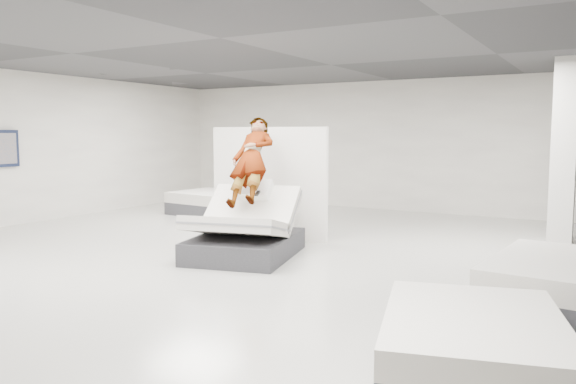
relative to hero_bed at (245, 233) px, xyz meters
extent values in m
plane|color=#AFADA5|center=(0.13, -0.75, -0.37)|extent=(14.00, 14.00, 0.00)
plane|color=#28282B|center=(0.13, -0.75, 2.83)|extent=(14.00, 14.00, 0.00)
cube|color=silver|center=(0.13, 6.25, 1.23)|extent=(12.00, 0.04, 3.20)
cube|color=#36363B|center=(0.00, 0.02, -0.20)|extent=(1.84, 2.18, 0.33)
cube|color=silver|center=(-0.08, 0.33, 0.33)|extent=(1.59, 1.20, 0.73)
cube|color=slate|center=(-0.08, 0.33, 0.33)|extent=(1.59, 1.12, 0.59)
cube|color=silver|center=(0.10, -0.41, 0.17)|extent=(1.61, 1.28, 0.42)
cube|color=slate|center=(0.10, -0.41, 0.17)|extent=(1.63, 1.27, 0.24)
cube|color=silver|center=(-0.11, 0.45, 0.64)|extent=(0.60, 0.50, 0.33)
imported|color=slate|center=(-0.08, 0.31, 0.86)|extent=(1.02, 1.71, 1.56)
cube|color=black|center=(0.22, 0.02, 0.64)|extent=(0.08, 0.15, 0.08)
cube|color=white|center=(-0.48, 1.48, 0.64)|extent=(2.22, 0.36, 2.02)
cube|color=#36363B|center=(4.52, -0.46, -0.22)|extent=(1.69, 2.14, 0.30)
cube|color=silver|center=(4.52, -0.46, 0.06)|extent=(1.69, 2.14, 0.25)
cube|color=#36363B|center=(3.98, -2.68, -0.23)|extent=(1.77, 2.09, 0.27)
cube|color=silver|center=(3.98, -2.68, 0.02)|extent=(1.77, 2.09, 0.23)
cube|color=#36363B|center=(-3.18, 3.44, -0.22)|extent=(2.06, 1.63, 0.29)
cube|color=silver|center=(-3.18, 3.44, 0.04)|extent=(2.06, 1.63, 0.24)
cube|color=silver|center=(4.13, 3.75, 1.23)|extent=(0.40, 0.40, 3.20)
camera|label=1|loc=(4.83, -7.08, 1.54)|focal=35.00mm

